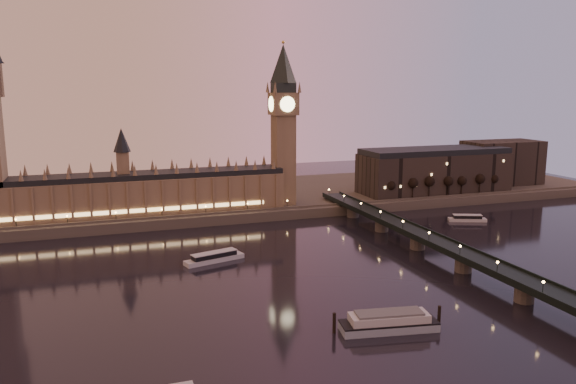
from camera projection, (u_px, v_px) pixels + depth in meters
name	position (u px, v px, depth m)	size (l,w,h in m)	color
ground	(254.00, 281.00, 239.74)	(700.00, 700.00, 0.00)	black
far_embankment	(232.00, 198.00, 402.11)	(560.00, 130.00, 6.00)	#423D35
palace_of_westminster	(134.00, 189.00, 335.28)	(180.00, 26.62, 52.00)	brown
big_ben	(283.00, 115.00, 357.68)	(17.68, 17.68, 104.00)	brown
westminster_bridge	(439.00, 249.00, 268.11)	(13.20, 260.00, 15.30)	black
city_block	(457.00, 167.00, 419.82)	(155.00, 45.00, 34.00)	black
bare_tree_0	(394.00, 185.00, 379.32)	(6.83, 6.83, 13.88)	black
bare_tree_1	(412.00, 184.00, 383.72)	(6.83, 6.83, 13.88)	black
bare_tree_2	(429.00, 183.00, 388.12)	(6.83, 6.83, 13.88)	black
bare_tree_3	(446.00, 182.00, 392.52)	(6.83, 6.83, 13.88)	black
bare_tree_4	(462.00, 181.00, 396.92)	(6.83, 6.83, 13.88)	black
bare_tree_5	(479.00, 179.00, 401.32)	(6.83, 6.83, 13.88)	black
bare_tree_6	(494.00, 178.00, 405.72)	(6.83, 6.83, 13.88)	black
cruise_boat_a	(214.00, 257.00, 265.79)	(29.97, 14.11, 4.70)	silver
cruise_boat_b	(467.00, 218.00, 345.69)	(23.14, 13.81, 4.19)	silver
moored_barge	(389.00, 322.00, 190.46)	(38.03, 14.75, 7.07)	#8A9BB0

